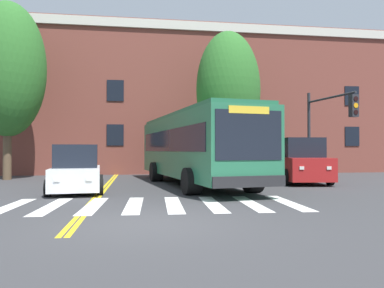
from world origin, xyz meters
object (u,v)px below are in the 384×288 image
Objects in this scene: traffic_light_near_corner at (328,120)px; car_red_far_lane at (297,162)px; street_tree_curbside_small at (8,69)px; car_white_near_lane at (77,171)px; city_bus at (194,146)px; street_tree_curbside_large at (228,91)px.

car_red_far_lane is at bearing 161.27° from traffic_light_near_corner.
car_red_far_lane is 1.07× the size of traffic_light_near_corner.
car_white_near_lane is at bearing -55.09° from street_tree_curbside_small.
traffic_light_near_corner reaches higher than car_red_far_lane.
city_bus is 2.52× the size of traffic_light_near_corner.
traffic_light_near_corner is at bearing 11.69° from car_white_near_lane.
traffic_light_near_corner is 6.10m from street_tree_curbside_large.
car_red_far_lane is 16.36m from street_tree_curbside_small.
traffic_light_near_corner reaches higher than car_white_near_lane.
street_tree_curbside_large reaches higher than car_red_far_lane.
street_tree_curbside_large reaches higher than city_bus.
city_bus is 5.46m from car_red_far_lane.
street_tree_curbside_small is at bearing 165.07° from traffic_light_near_corner.
city_bus is 1.21× the size of street_tree_curbside_small.
city_bus is at bearing -178.41° from traffic_light_near_corner.
city_bus is at bearing -173.01° from car_red_far_lane.
traffic_light_near_corner is at bearing -45.32° from street_tree_curbside_large.
street_tree_curbside_small is (-16.45, 4.39, 2.94)m from traffic_light_near_corner.
street_tree_curbside_large is at bearing 57.79° from city_bus.
city_bus is at bearing -25.26° from street_tree_curbside_small.
city_bus is 1.38× the size of street_tree_curbside_large.
city_bus is at bearing -122.21° from street_tree_curbside_large.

